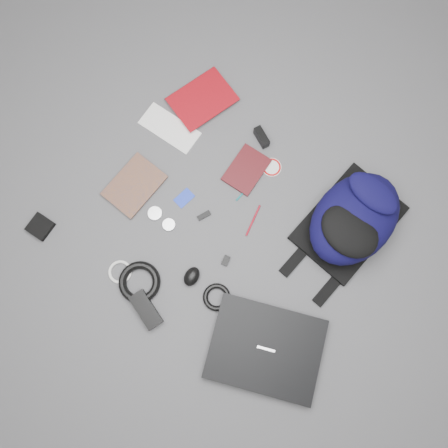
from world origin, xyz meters
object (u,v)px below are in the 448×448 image
Objects in this scene: backpack at (355,219)px; dvd_case at (246,170)px; mouse at (192,276)px; comic_book at (119,173)px; power_brick at (146,310)px; pouch at (40,227)px; textbook_red at (189,83)px; compact_camera at (262,137)px; laptop at (266,348)px.

backpack is 2.45× the size of dvd_case.
comic_book is at bearing 154.21° from mouse.
power_brick is 1.71× the size of pouch.
comic_book is (0.02, -0.49, -0.01)m from textbook_red.
power_brick reaches higher than dvd_case.
power_brick is (0.06, -0.84, -0.01)m from compact_camera.
mouse is 0.22m from power_brick.
compact_camera reaches higher than dvd_case.
comic_book is at bearing 159.15° from power_brick.
pouch is at bearing -137.31° from backpack.
dvd_case is (0.43, -0.16, -0.01)m from textbook_red.
compact_camera is at bearing 60.04° from pouch.
backpack is 3.07× the size of power_brick.
laptop is at bearing -83.27° from backpack.
textbook_red is 3.02× the size of compact_camera.
comic_book is 0.53m from dvd_case.
mouse is at bearing -119.05° from backpack.
laptop is at bearing -15.35° from mouse.
textbook_red is 1.12× the size of comic_book.
textbook_red reaches higher than dvd_case.
backpack is at bearing 10.71° from textbook_red.
pouch is at bearing -104.39° from comic_book.
textbook_red is (-0.91, 0.69, -0.01)m from laptop.
mouse is (-0.37, -0.55, -0.07)m from backpack.
backpack is at bearing 4.76° from dvd_case.
power_brick is at bearing -37.45° from comic_book.
compact_camera reaches higher than comic_book.
comic_book is at bearing -70.98° from textbook_red.
laptop reaches higher than textbook_red.
textbook_red is 1.74× the size of power_brick.
backpack is at bearing 15.31° from compact_camera.
mouse is (-0.39, 0.04, 0.00)m from laptop.
laptop is 5.24× the size of mouse.
mouse is (0.50, -0.15, 0.01)m from comic_book.
pouch is (-0.09, -0.86, -0.00)m from textbook_red.
laptop is 1.78× the size of comic_book.
dvd_case is 0.69m from power_brick.
laptop is 2.78× the size of power_brick.
comic_book is 0.38m from pouch.
textbook_red is 0.86m from pouch.
laptop is 0.48m from power_brick.
power_brick reaches higher than pouch.
power_brick is (-0.43, -0.76, -0.08)m from backpack.
backpack is at bearing 37.88° from pouch.
laptop is 4.76× the size of pouch.
backpack is 0.60m from laptop.
comic_book is 2.67× the size of pouch.
mouse reaches higher than textbook_red.
dvd_case is (0.41, 0.33, -0.00)m from comic_book.
comic_book is 1.56× the size of power_brick.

